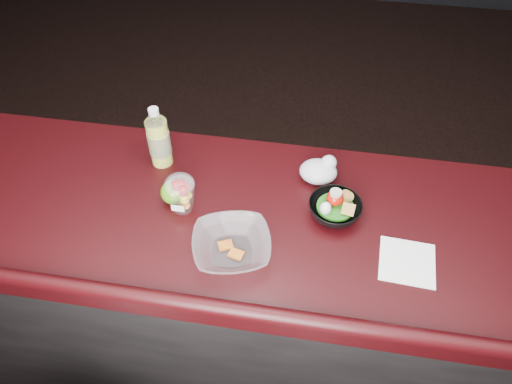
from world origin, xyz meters
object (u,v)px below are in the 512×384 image
(lemonade_bottle, at_px, (159,141))
(green_apple, at_px, (174,192))
(snack_bowl, at_px, (335,208))
(takeout_bowl, at_px, (232,246))
(fruit_cup, at_px, (181,193))

(lemonade_bottle, height_order, green_apple, lemonade_bottle)
(lemonade_bottle, xyz_separation_m, snack_bowl, (0.61, -0.15, -0.07))
(takeout_bowl, bearing_deg, fruit_cup, 142.10)
(snack_bowl, bearing_deg, green_apple, -177.52)
(fruit_cup, relative_size, snack_bowl, 0.64)
(fruit_cup, height_order, snack_bowl, fruit_cup)
(lemonade_bottle, relative_size, green_apple, 2.66)
(lemonade_bottle, relative_size, fruit_cup, 1.73)
(green_apple, relative_size, snack_bowl, 0.41)
(lemonade_bottle, bearing_deg, green_apple, -61.74)
(green_apple, bearing_deg, snack_bowl, 2.48)
(lemonade_bottle, distance_m, green_apple, 0.20)
(fruit_cup, bearing_deg, takeout_bowl, -37.90)
(fruit_cup, xyz_separation_m, snack_bowl, (0.48, 0.05, -0.04))
(takeout_bowl, bearing_deg, lemonade_bottle, 132.59)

